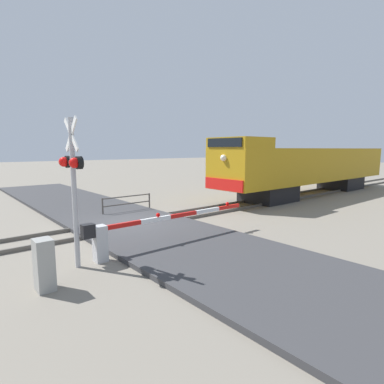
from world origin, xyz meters
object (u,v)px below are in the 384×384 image
Objects in this scene: guard_railing at (127,202)px; crossing_signal at (73,175)px; crossing_gate at (130,231)px; utility_cabinet at (44,265)px; locomotive at (309,167)px.

crossing_signal is at bearing -39.15° from guard_railing.
crossing_gate is at bearing 90.31° from crossing_signal.
utility_cabinet reaches higher than guard_railing.
locomotive is 13.83m from guard_railing.
utility_cabinet is (0.97, -2.80, -0.14)m from crossing_gate.
locomotive is at bearing 101.37° from crossing_gate.
crossing_gate is 2.39× the size of guard_railing.
guard_railing is at bearing 140.85° from crossing_signal.
crossing_signal reaches higher than utility_cabinet.
guard_railing is (-6.70, 5.78, -0.00)m from utility_cabinet.
crossing_signal is at bearing -89.69° from crossing_gate.
crossing_signal is (3.33, -18.22, 0.56)m from locomotive.
crossing_gate is 5.31× the size of utility_cabinet.
locomotive is 19.84m from utility_cabinet.
utility_cabinet is 0.45× the size of guard_railing.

